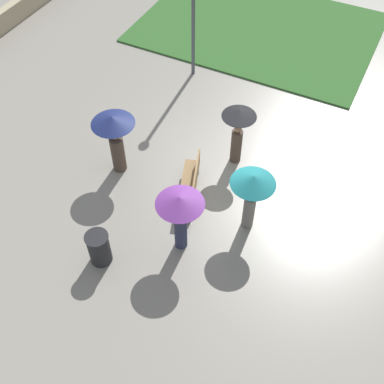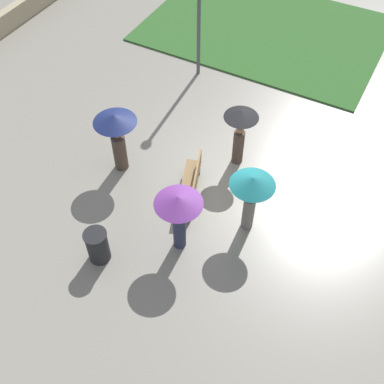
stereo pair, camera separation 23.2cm
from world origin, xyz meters
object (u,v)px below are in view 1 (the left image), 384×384
at_px(crowd_person_teal, 252,188).
at_px(crowd_person_black, 238,125).
at_px(park_bench, 191,184).
at_px(crowd_person_navy, 115,133).
at_px(crowd_person_purple, 180,209).
at_px(trash_bin, 99,248).

distance_m(crowd_person_teal, crowd_person_black, 2.35).
distance_m(park_bench, crowd_person_navy, 2.48).
bearing_deg(park_bench, crowd_person_navy, -110.05).
xyz_separation_m(crowd_person_black, crowd_person_purple, (3.36, -0.05, 0.11)).
height_order(crowd_person_purple, crowd_person_navy, crowd_person_navy).
bearing_deg(trash_bin, crowd_person_black, 160.73).
distance_m(park_bench, trash_bin, 3.01).
height_order(crowd_person_black, crowd_person_purple, crowd_person_black).
distance_m(park_bench, crowd_person_teal, 2.01).
bearing_deg(trash_bin, crowd_person_navy, -156.64).
height_order(trash_bin, crowd_person_teal, crowd_person_teal).
height_order(crowd_person_teal, crowd_person_purple, crowd_person_purple).
relative_size(park_bench, crowd_person_teal, 1.01).
relative_size(crowd_person_teal, crowd_person_purple, 1.00).
xyz_separation_m(park_bench, crowd_person_teal, (0.21, 1.74, 0.99)).
bearing_deg(crowd_person_black, crowd_person_navy, 84.38).
relative_size(trash_bin, crowd_person_black, 0.51).
relative_size(crowd_person_black, crowd_person_purple, 1.00).
xyz_separation_m(crowd_person_purple, crowd_person_navy, (-1.57, -2.79, -0.06)).
distance_m(trash_bin, crowd_person_purple, 2.23).
bearing_deg(crowd_person_navy, park_bench, -67.35).
relative_size(crowd_person_black, crowd_person_navy, 0.98).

